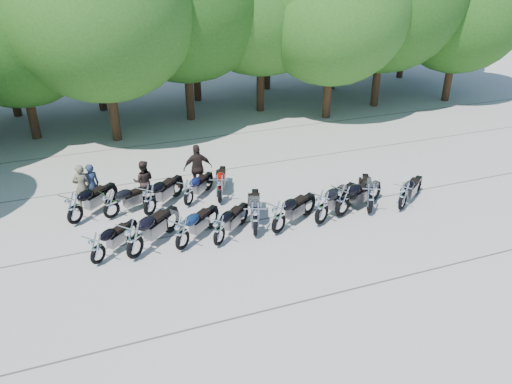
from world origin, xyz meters
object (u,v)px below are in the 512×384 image
object	(u,v)px
motorcycle_9	(403,195)
motorcycle_12	(149,199)
motorcycle_4	(255,218)
motorcycle_7	(343,200)
rider_3	(91,185)
motorcycle_5	(279,216)
motorcycle_13	(188,192)
motorcycle_11	(111,204)
motorcycle_3	(219,229)
motorcycle_6	(322,207)
motorcycle_0	(97,248)
motorcycle_2	(182,233)
motorcycle_8	(370,198)
motorcycle_14	(220,188)
rider_1	(144,181)
motorcycle_1	(134,239)
motorcycle_10	(74,208)
rider_2	(198,168)
rider_0	(82,187)

from	to	relation	value
motorcycle_9	motorcycle_12	bearing A→B (deg)	36.91
motorcycle_4	motorcycle_9	bearing A→B (deg)	-161.71
motorcycle_7	rider_3	size ratio (longest dim) A/B	1.51
motorcycle_5	motorcycle_13	bearing A→B (deg)	7.99
motorcycle_11	motorcycle_3	bearing A→B (deg)	-159.00
motorcycle_3	motorcycle_6	bearing A→B (deg)	-133.04
motorcycle_0	motorcycle_11	world-z (taller)	motorcycle_11
motorcycle_6	motorcycle_7	world-z (taller)	motorcycle_6
motorcycle_2	motorcycle_8	size ratio (longest dim) A/B	1.00
motorcycle_14	rider_1	xyz separation A→B (m)	(-2.52, 1.20, 0.17)
motorcycle_13	rider_3	size ratio (longest dim) A/B	1.28
motorcycle_0	motorcycle_8	world-z (taller)	motorcycle_8
motorcycle_9	motorcycle_8	bearing A→B (deg)	45.43
motorcycle_13	motorcycle_1	bearing A→B (deg)	93.58
motorcycle_7	rider_3	xyz separation A→B (m)	(-8.01, 3.98, 0.12)
motorcycle_5	motorcycle_10	bearing A→B (deg)	34.37
rider_2	rider_3	distance (m)	3.89
rider_0	rider_3	distance (m)	0.36
motorcycle_1	rider_1	size ratio (longest dim) A/B	1.60
motorcycle_0	motorcycle_6	bearing A→B (deg)	-135.18
motorcycle_6	rider_1	world-z (taller)	rider_1
motorcycle_4	rider_1	xyz separation A→B (m)	(-2.94, 3.78, 0.12)
motorcycle_8	motorcycle_11	world-z (taller)	motorcycle_8
motorcycle_4	rider_0	size ratio (longest dim) A/B	1.41
motorcycle_8	motorcycle_6	bearing A→B (deg)	29.18
rider_0	motorcycle_14	bearing A→B (deg)	157.49
motorcycle_4	motorcycle_10	distance (m)	6.10
motorcycle_7	rider_0	distance (m)	9.18
motorcycle_9	motorcycle_0	bearing A→B (deg)	52.93
motorcycle_0	motorcycle_14	bearing A→B (deg)	-104.58
motorcycle_1	motorcycle_11	world-z (taller)	motorcycle_1
motorcycle_0	motorcycle_12	xyz separation A→B (m)	(1.94, 2.39, 0.08)
motorcycle_2	motorcycle_10	distance (m)	4.12
motorcycle_0	motorcycle_6	size ratio (longest dim) A/B	0.81
motorcycle_0	motorcycle_2	world-z (taller)	motorcycle_2
motorcycle_9	motorcycle_11	xyz separation A→B (m)	(-9.73, 2.96, -0.01)
motorcycle_12	motorcycle_5	bearing A→B (deg)	-171.10
motorcycle_2	motorcycle_4	size ratio (longest dim) A/B	0.95
motorcycle_9	motorcycle_11	bearing A→B (deg)	37.75
rider_3	rider_1	bearing A→B (deg)	157.27
motorcycle_1	motorcycle_3	distance (m)	2.57
motorcycle_3	motorcycle_14	xyz separation A→B (m)	(0.84, 2.74, 0.01)
motorcycle_9	rider_0	world-z (taller)	rider_0
motorcycle_7	motorcycle_14	size ratio (longest dim) A/B	1.09
motorcycle_8	motorcycle_13	size ratio (longest dim) A/B	1.10
motorcycle_3	motorcycle_14	bearing A→B (deg)	-60.83
motorcycle_6	motorcycle_9	bearing A→B (deg)	-122.23
motorcycle_10	motorcycle_13	xyz separation A→B (m)	(3.89, -0.02, -0.09)
motorcycle_9	motorcycle_5	bearing A→B (deg)	54.06
motorcycle_6	motorcycle_7	size ratio (longest dim) A/B	1.05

